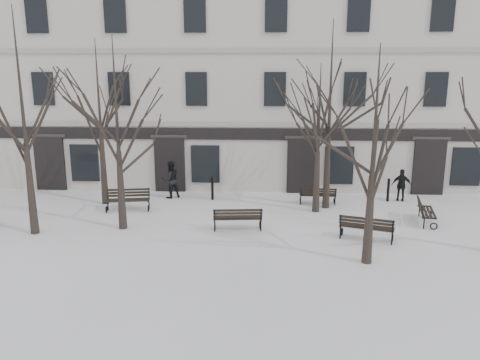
# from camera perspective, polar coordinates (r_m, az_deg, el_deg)

# --- Properties ---
(ground) EXTENTS (100.00, 100.00, 0.00)m
(ground) POSITION_cam_1_polar(r_m,az_deg,el_deg) (17.41, -2.11, -7.98)
(ground) COLOR white
(ground) RESTS_ON ground
(building) EXTENTS (40.40, 10.20, 11.40)m
(building) POSITION_cam_1_polar(r_m,az_deg,el_deg) (29.19, 0.05, 11.59)
(building) COLOR #B4AFA7
(building) RESTS_ON ground
(tree_0) EXTENTS (6.02, 6.02, 8.61)m
(tree_0) POSITION_cam_1_polar(r_m,az_deg,el_deg) (19.41, -25.13, 9.28)
(tree_0) COLOR black
(tree_0) RESTS_ON ground
(tree_1) EXTENTS (5.33, 5.33, 7.61)m
(tree_1) POSITION_cam_1_polar(r_m,az_deg,el_deg) (18.88, -14.84, 8.09)
(tree_1) COLOR black
(tree_1) RESTS_ON ground
(tree_2) EXTENTS (4.96, 4.96, 7.09)m
(tree_2) POSITION_cam_1_polar(r_m,az_deg,el_deg) (15.37, 16.12, 5.77)
(tree_2) COLOR black
(tree_2) RESTS_ON ground
(tree_4) EXTENTS (5.42, 5.42, 7.75)m
(tree_4) POSITION_cam_1_polar(r_m,az_deg,el_deg) (22.91, -16.81, 8.98)
(tree_4) COLOR black
(tree_4) RESTS_ON ground
(tree_5) EXTENTS (4.63, 4.63, 6.62)m
(tree_5) POSITION_cam_1_polar(r_m,az_deg,el_deg) (20.97, 9.60, 7.08)
(tree_5) COLOR black
(tree_5) RESTS_ON ground
(tree_6) EXTENTS (5.95, 5.95, 8.51)m
(tree_6) POSITION_cam_1_polar(r_m,az_deg,el_deg) (21.60, 10.96, 10.34)
(tree_6) COLOR black
(tree_6) RESTS_ON ground
(bench_1) EXTENTS (2.00, 0.88, 0.98)m
(bench_1) POSITION_cam_1_polar(r_m,az_deg,el_deg) (18.82, -0.29, -4.62)
(bench_1) COLOR black
(bench_1) RESTS_ON ground
(bench_2) EXTENTS (2.10, 1.31, 1.01)m
(bench_2) POSITION_cam_1_polar(r_m,az_deg,el_deg) (18.32, 15.17, -5.55)
(bench_2) COLOR black
(bench_2) RESTS_ON ground
(bench_3) EXTENTS (2.06, 1.02, 1.00)m
(bench_3) POSITION_cam_1_polar(r_m,az_deg,el_deg) (22.12, -13.51, -2.27)
(bench_3) COLOR black
(bench_3) RESTS_ON ground
(bench_4) EXTENTS (1.75, 0.68, 0.87)m
(bench_4) POSITION_cam_1_polar(r_m,az_deg,el_deg) (22.82, 9.46, -1.80)
(bench_4) COLOR black
(bench_4) RESTS_ON ground
(bench_5) EXTENTS (1.06, 1.98, 0.95)m
(bench_5) POSITION_cam_1_polar(r_m,az_deg,el_deg) (21.29, 21.64, -3.51)
(bench_5) COLOR black
(bench_5) RESTS_ON ground
(bollard_a) EXTENTS (0.15, 0.15, 1.19)m
(bollard_a) POSITION_cam_1_polar(r_m,az_deg,el_deg) (23.33, -3.39, -0.91)
(bollard_a) COLOR black
(bollard_a) RESTS_ON ground
(bollard_b) EXTENTS (0.15, 0.15, 1.17)m
(bollard_b) POSITION_cam_1_polar(r_m,az_deg,el_deg) (24.13, 17.62, -1.06)
(bollard_b) COLOR black
(bollard_b) RESTS_ON ground
(pedestrian_b) EXTENTS (1.17, 1.11, 1.91)m
(pedestrian_b) POSITION_cam_1_polar(r_m,az_deg,el_deg) (24.07, -8.39, -2.15)
(pedestrian_b) COLOR black
(pedestrian_b) RESTS_ON ground
(pedestrian_c) EXTENTS (1.01, 0.58, 1.61)m
(pedestrian_c) POSITION_cam_1_polar(r_m,az_deg,el_deg) (24.53, 18.96, -2.44)
(pedestrian_c) COLOR black
(pedestrian_c) RESTS_ON ground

